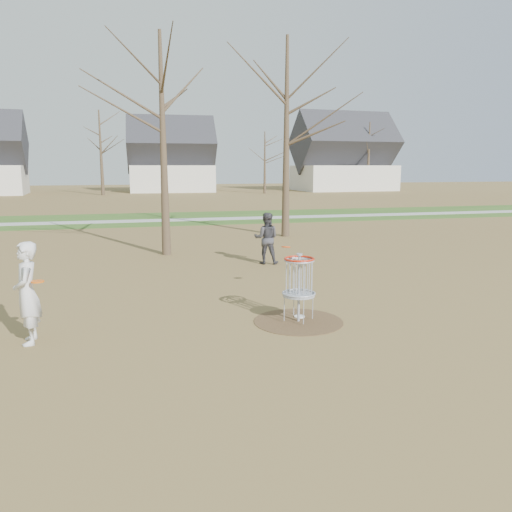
# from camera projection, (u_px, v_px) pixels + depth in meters

# --- Properties ---
(ground) EXTENTS (160.00, 160.00, 0.00)m
(ground) POSITION_uv_depth(u_px,v_px,m) (298.00, 322.00, 10.01)
(ground) COLOR brown
(ground) RESTS_ON ground
(green_band) EXTENTS (160.00, 8.00, 0.01)m
(green_band) POSITION_uv_depth(u_px,v_px,m) (185.00, 218.00, 30.05)
(green_band) COLOR #2D5119
(green_band) RESTS_ON ground
(footpath) EXTENTS (160.00, 1.50, 0.01)m
(footpath) POSITION_uv_depth(u_px,v_px,m) (187.00, 220.00, 29.10)
(footpath) COLOR #9E9E99
(footpath) RESTS_ON green_band
(dirt_circle) EXTENTS (1.80, 1.80, 0.01)m
(dirt_circle) POSITION_uv_depth(u_px,v_px,m) (298.00, 321.00, 10.01)
(dirt_circle) COLOR #47331E
(dirt_circle) RESTS_ON ground
(player_standing) EXTENTS (0.50, 0.70, 1.80)m
(player_standing) POSITION_uv_depth(u_px,v_px,m) (27.00, 293.00, 8.65)
(player_standing) COLOR silver
(player_standing) RESTS_ON ground
(player_throwing) EXTENTS (0.95, 0.84, 1.64)m
(player_throwing) POSITION_uv_depth(u_px,v_px,m) (266.00, 238.00, 15.86)
(player_throwing) COLOR #39383E
(player_throwing) RESTS_ON ground
(disc_grounded) EXTENTS (0.22, 0.22, 0.02)m
(disc_grounded) POSITION_uv_depth(u_px,v_px,m) (299.00, 316.00, 10.28)
(disc_grounded) COLOR white
(disc_grounded) RESTS_ON dirt_circle
(discs_in_play) EXTENTS (5.47, 2.83, 0.08)m
(discs_in_play) POSITION_uv_depth(u_px,v_px,m) (190.00, 260.00, 10.44)
(discs_in_play) COLOR #E93E0C
(discs_in_play) RESTS_ON ground
(disc_golf_basket) EXTENTS (0.64, 0.64, 1.35)m
(disc_golf_basket) POSITION_uv_depth(u_px,v_px,m) (299.00, 277.00, 9.85)
(disc_golf_basket) COLOR #9EA3AD
(disc_golf_basket) RESTS_ON ground
(bare_trees) EXTENTS (52.62, 44.98, 9.00)m
(bare_trees) POSITION_uv_depth(u_px,v_px,m) (186.00, 140.00, 43.65)
(bare_trees) COLOR #382B1E
(bare_trees) RESTS_ON ground
(houses_row) EXTENTS (56.51, 10.01, 7.26)m
(houses_row) POSITION_uv_depth(u_px,v_px,m) (192.00, 163.00, 60.59)
(houses_row) COLOR silver
(houses_row) RESTS_ON ground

